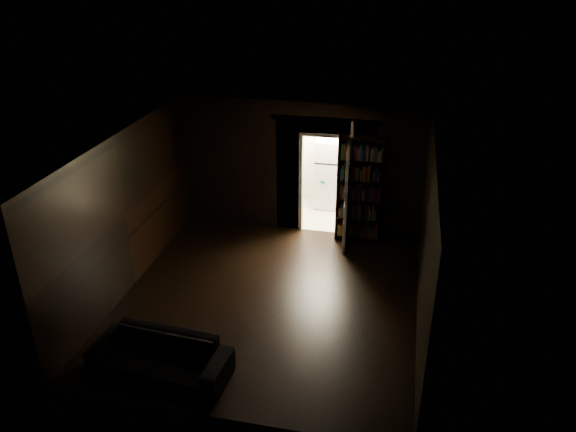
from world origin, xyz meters
name	(u,v)px	position (x,y,z in m)	size (l,w,h in m)	color
ground	(269,300)	(0.00, 0.00, 0.00)	(5.50, 5.50, 0.00)	black
room_walls	(282,186)	(-0.01, 1.07, 1.68)	(5.02, 5.61, 2.84)	black
kitchen_alcove	(332,160)	(0.50, 3.87, 1.21)	(2.20, 1.80, 2.60)	beige
sofa	(160,351)	(-1.06, -2.10, 0.38)	(1.98, 0.86, 0.76)	black
bookshelf	(360,190)	(1.25, 2.59, 1.10)	(0.90, 0.32, 2.20)	black
refrigerator	(332,172)	(0.49, 4.11, 0.82)	(0.74, 0.68, 1.65)	white
door	(346,198)	(1.01, 2.31, 1.02)	(0.85, 0.05, 2.05)	white
figurine	(352,129)	(1.05, 2.55, 2.36)	(0.10, 0.10, 0.31)	silver
bottles	(331,132)	(0.44, 4.11, 1.78)	(0.63, 0.08, 0.26)	black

